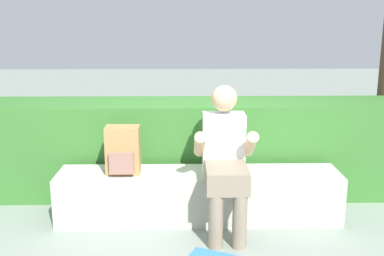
# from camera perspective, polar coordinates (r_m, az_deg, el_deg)

# --- Properties ---
(ground_plane) EXTENTS (24.00, 24.00, 0.00)m
(ground_plane) POSITION_cam_1_polar(r_m,az_deg,el_deg) (3.87, 0.95, -12.65)
(ground_plane) COLOR gray
(bench_main) EXTENTS (2.39, 0.45, 0.42)m
(bench_main) POSITION_cam_1_polar(r_m,az_deg,el_deg) (4.04, 0.83, -8.24)
(bench_main) COLOR #ABB0A0
(bench_main) RESTS_ON ground
(person_skater) EXTENTS (0.49, 0.62, 1.17)m
(person_skater) POSITION_cam_1_polar(r_m,az_deg,el_deg) (3.72, 4.05, -3.46)
(person_skater) COLOR white
(person_skater) RESTS_ON ground
(backpack_on_bench) EXTENTS (0.28, 0.23, 0.40)m
(backpack_on_bench) POSITION_cam_1_polar(r_m,az_deg,el_deg) (3.93, -8.45, -2.78)
(backpack_on_bench) COLOR #A37A47
(backpack_on_bench) RESTS_ON bench_main
(hedge_row) EXTENTS (6.42, 0.65, 0.91)m
(hedge_row) POSITION_cam_1_polar(r_m,az_deg,el_deg) (4.57, 2.61, -2.39)
(hedge_row) COLOR #346D2B
(hedge_row) RESTS_ON ground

